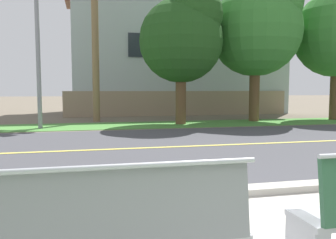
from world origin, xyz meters
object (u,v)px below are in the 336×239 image
at_px(bench_left, 107,238).
at_px(streetlamp, 38,22).
at_px(shade_tree_far_left, 184,34).
at_px(shade_tree_left, 259,24).

xyz_separation_m(bench_left, streetlamp, (-1.89, 11.66, 3.54)).
relative_size(bench_left, shade_tree_far_left, 0.35).
xyz_separation_m(streetlamp, shade_tree_left, (9.50, 0.79, 0.49)).
distance_m(streetlamp, shade_tree_far_left, 5.76).
relative_size(streetlamp, shade_tree_far_left, 1.20).
xyz_separation_m(bench_left, shade_tree_left, (7.61, 12.45, 4.03)).
bearing_deg(shade_tree_left, streetlamp, -175.28).
distance_m(streetlamp, shade_tree_left, 9.55).
relative_size(streetlamp, shade_tree_left, 1.01).
bearing_deg(bench_left, streetlamp, 99.21).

